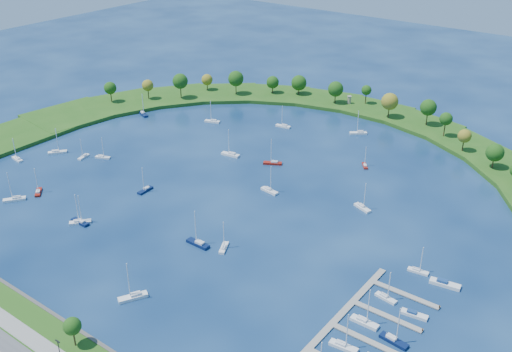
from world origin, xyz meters
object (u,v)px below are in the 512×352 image
Objects in this scene: moored_boat_2 at (145,189)px; docked_boat_11 at (445,284)px; moored_boat_17 at (198,243)px; moored_boat_20 at (38,191)px; moored_boat_16 at (212,121)px; docked_boat_7 at (394,340)px; harbor_tower at (349,100)px; moored_boat_5 at (362,207)px; moored_boat_1 at (84,156)px; moored_boat_10 at (283,126)px; moored_boat_8 at (15,199)px; moored_boat_12 at (359,132)px; moored_boat_11 at (143,114)px; docked_boat_10 at (418,270)px; moored_boat_3 at (103,156)px; docked_boat_6 at (364,321)px; moored_boat_6 at (17,158)px; moored_boat_7 at (133,296)px; moored_boat_18 at (231,154)px; moored_boat_9 at (80,221)px; moored_boat_19 at (273,162)px; moored_boat_4 at (365,165)px; moored_boat_21 at (269,190)px; moored_boat_15 at (80,221)px; docked_boat_4 at (343,345)px; dock_system at (342,347)px; moored_boat_14 at (57,152)px; docked_boat_8 at (386,297)px; moored_boat_0 at (224,247)px; docked_boat_9 at (414,314)px.

docked_boat_11 is (126.83, 13.22, -0.15)m from moored_boat_2.
moored_boat_17 is 81.73m from moored_boat_20.
moored_boat_16 is 183.27m from docked_boat_7.
harbor_tower is 120.22m from moored_boat_5.
moored_boat_10 reaches higher than moored_boat_1.
moored_boat_20 is at bearing -127.80° from moored_boat_5.
moored_boat_8 is 1.00× the size of moored_boat_12.
moored_boat_11 is (-73.44, -32.52, 0.03)m from moored_boat_10.
moored_boat_5 is 1.16× the size of docked_boat_10.
docked_boat_6 reaches higher than moored_boat_3.
moored_boat_1 is at bearing 175.33° from docked_boat_10.
moored_boat_6 is at bearing 9.02° from moored_boat_12.
moored_boat_7 is 1.02× the size of moored_boat_18.
moored_boat_5 is at bearing 142.43° from moored_boat_16.
moored_boat_9 is 92.70m from moored_boat_19.
moored_boat_6 is at bearing 21.17° from moored_boat_20.
moored_boat_8 is at bearing 102.39° from moored_boat_4.
moored_boat_7 is 84.59m from moored_boat_21.
docked_boat_4 is at bearing -49.69° from moored_boat_15.
moored_boat_4 reaches higher than harbor_tower.
moored_boat_3 is 0.82× the size of docked_boat_6.
dock_system is at bearing 77.78° from moored_boat_12.
moored_boat_14 is at bearing 169.16° from dock_system.
moored_boat_8 is 151.98m from docked_boat_4.
docked_boat_4 is (95.83, -176.86, -3.42)m from harbor_tower.
moored_boat_5 reaches higher than docked_boat_10.
moored_boat_2 is at bearing -174.00° from docked_boat_8.
moored_boat_18 is 128.44m from docked_boat_6.
moored_boat_14 is at bearing 177.97° from moored_boat_3.
moored_boat_4 is at bearing -55.82° from harbor_tower.
moored_boat_12 is 1.03× the size of moored_boat_19.
docked_boat_8 is (0.03, 14.56, -0.06)m from docked_boat_6.
moored_boat_0 is at bearing -157.31° from moored_boat_17.
moored_boat_9 reaches higher than moored_boat_20.
moored_boat_20 is (-116.52, -70.72, -0.02)m from moored_boat_5.
moored_boat_4 is 42.80m from moored_boat_19.
moored_boat_14 reaches higher than moored_boat_15.
docked_boat_6 is at bearing -138.11° from docked_boat_9.
moored_boat_10 is 0.89× the size of moored_boat_18.
dock_system is at bearing -179.71° from moored_boat_9.
moored_boat_11 is at bearing -34.35° from moored_boat_19.
moored_boat_14 is 1.00× the size of docked_boat_6.
docked_boat_4 reaches higher than moored_boat_16.
moored_boat_1 is 62.04m from moored_boat_15.
moored_boat_12 reaches higher than docked_boat_6.
moored_boat_14 is at bearing 163.69° from docked_boat_4.
moored_boat_11 is (-117.44, 115.81, -0.03)m from moored_boat_7.
dock_system is 118.77m from moored_boat_2.
moored_boat_9 is at bearing -168.47° from docked_boat_11.
moored_boat_11 is at bearing -136.49° from harbor_tower.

